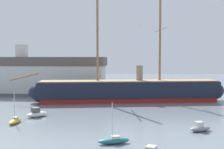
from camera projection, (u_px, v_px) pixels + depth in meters
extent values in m
cube|color=maroon|center=(129.00, 99.00, 79.69)|extent=(47.54, 14.91, 1.22)
cube|color=black|center=(129.00, 89.00, 79.54)|extent=(49.52, 15.54, 4.37)
ellipsoid|color=black|center=(45.00, 92.00, 77.55)|extent=(9.81, 8.01, 5.60)
ellipsoid|color=black|center=(208.00, 91.00, 81.59)|extent=(9.81, 8.01, 5.60)
cube|color=#9E7F5B|center=(129.00, 81.00, 79.41)|extent=(48.46, 14.79, 0.26)
cylinder|color=#936642|center=(97.00, 39.00, 78.01)|extent=(0.61, 0.61, 22.74)
cylinder|color=#936642|center=(97.00, 29.00, 77.86)|extent=(2.23, 11.63, 0.24)
cylinder|color=#936642|center=(160.00, 40.00, 79.55)|extent=(0.61, 0.61, 22.74)
cylinder|color=#936642|center=(160.00, 30.00, 79.40)|extent=(2.23, 11.63, 0.24)
cylinder|color=#936642|center=(24.00, 77.00, 76.82)|extent=(7.71, 1.74, 2.33)
cylinder|color=gray|center=(140.00, 73.00, 79.56)|extent=(1.75, 1.75, 4.37)
ellipsoid|color=#236670|center=(114.00, 141.00, 40.32)|extent=(4.65, 2.62, 0.85)
cube|color=beige|center=(115.00, 137.00, 40.34)|extent=(1.28, 1.04, 0.45)
cylinder|color=silver|center=(112.00, 121.00, 40.11)|extent=(0.11, 0.11, 5.12)
ellipsoid|color=gold|center=(15.00, 121.00, 53.06)|extent=(1.43, 4.60, 0.87)
cube|color=#B2ADA3|center=(16.00, 118.00, 53.26)|extent=(0.77, 1.15, 0.46)
cylinder|color=silver|center=(14.00, 106.00, 52.67)|extent=(0.11, 0.11, 5.26)
ellipsoid|color=gray|center=(200.00, 129.00, 47.29)|extent=(4.14, 3.12, 0.89)
cube|color=beige|center=(199.00, 124.00, 47.15)|extent=(1.51, 1.45, 0.89)
ellipsoid|color=silver|center=(37.00, 114.00, 58.87)|extent=(4.44, 4.82, 1.08)
cube|color=#4C4C51|center=(36.00, 110.00, 58.59)|extent=(1.87, 1.90, 1.08)
cube|color=#565659|center=(24.00, 92.00, 98.02)|extent=(59.73, 16.56, 0.80)
cube|color=silver|center=(23.00, 78.00, 97.76)|extent=(54.30, 13.80, 8.67)
cube|color=#5B514C|center=(23.00, 61.00, 97.44)|extent=(55.38, 14.07, 2.84)
cube|color=silver|center=(22.00, 51.00, 97.28)|extent=(3.20, 3.20, 4.18)
ellipsoid|color=silver|center=(140.00, 25.00, 52.83)|extent=(0.33, 0.14, 0.11)
sphere|color=silver|center=(141.00, 25.00, 52.80)|extent=(0.09, 0.09, 0.09)
cube|color=#ADA89E|center=(140.00, 26.00, 53.14)|extent=(0.16, 0.51, 0.11)
cube|color=#ADA89E|center=(140.00, 25.00, 52.53)|extent=(0.16, 0.51, 0.11)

